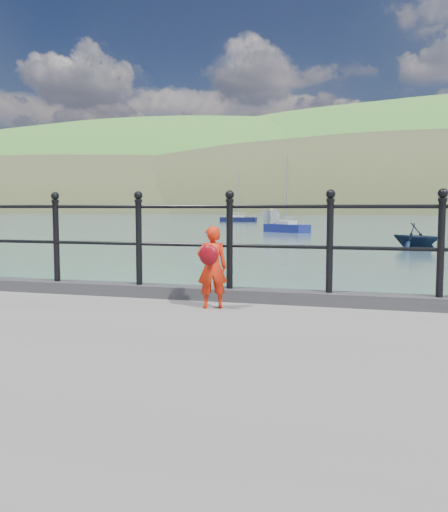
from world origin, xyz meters
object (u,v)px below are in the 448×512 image
(railing, at_px, (183,233))
(child, at_px, (212,266))
(sailboat_left, at_px, (238,220))
(sailboat_port, at_px, (287,228))
(launch_navy, at_px, (416,236))
(launch_white, at_px, (271,218))

(railing, relative_size, child, 19.45)
(child, height_order, sailboat_left, sailboat_left)
(railing, height_order, sailboat_left, sailboat_left)
(sailboat_left, bearing_deg, sailboat_port, -71.18)
(railing, relative_size, launch_navy, 7.00)
(railing, relative_size, launch_white, 3.52)
(railing, relative_size, sailboat_port, 2.68)
(sailboat_port, distance_m, sailboat_left, 33.09)
(sailboat_left, bearing_deg, launch_navy, -68.38)
(railing, bearing_deg, launch_white, 99.55)
(child, relative_size, launch_white, 0.18)
(sailboat_left, bearing_deg, railing, -78.90)
(railing, xyz_separation_m, sailboat_left, (-17.19, 70.67, -1.48))
(railing, bearing_deg, launch_navy, 79.47)
(child, bearing_deg, railing, -69.04)
(sailboat_port, relative_size, sailboat_left, 0.89)
(sailboat_port, bearing_deg, launch_white, 146.54)
(railing, bearing_deg, child, -45.41)
(child, distance_m, sailboat_left, 73.41)
(child, bearing_deg, launch_white, -103.59)
(child, relative_size, sailboat_left, 0.12)
(railing, distance_m, launch_navy, 23.33)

